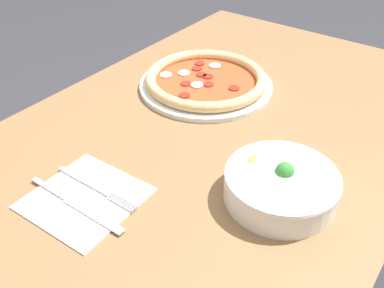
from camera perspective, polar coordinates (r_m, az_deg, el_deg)
dining_table at (r=0.94m, az=1.07°, el=-4.49°), size 1.38×0.80×0.72m
pizza at (r=1.07m, az=1.86°, el=8.42°), size 0.33×0.33×0.04m
bowl at (r=0.75m, az=11.73°, el=-5.27°), size 0.20×0.20×0.07m
napkin at (r=0.77m, az=-14.06°, el=-7.02°), size 0.18×0.18×0.00m
fork at (r=0.78m, az=-12.76°, el=-5.69°), size 0.02×0.19×0.00m
knife at (r=0.77m, az=-15.82°, el=-7.42°), size 0.02×0.22×0.01m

